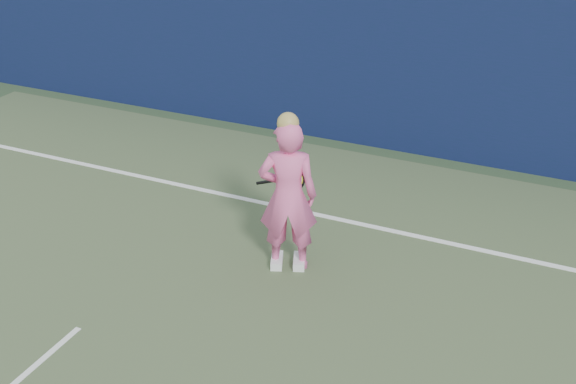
% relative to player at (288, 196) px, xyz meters
% --- Properties ---
extents(backstop_wall, '(24.00, 0.40, 2.50)m').
position_rel_player_xyz_m(backstop_wall, '(-1.34, 3.67, 0.40)').
color(backstop_wall, '#0C1837').
rests_on(backstop_wall, ground).
extents(player, '(0.72, 0.60, 1.75)m').
position_rel_player_xyz_m(player, '(0.00, 0.00, 0.00)').
color(player, pink).
rests_on(player, ground).
extents(racket, '(0.56, 0.17, 0.30)m').
position_rel_player_xyz_m(racket, '(-0.16, 0.37, -0.01)').
color(racket, black).
rests_on(racket, ground).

